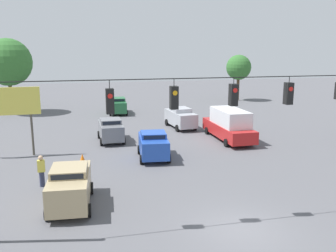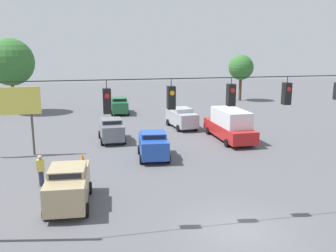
# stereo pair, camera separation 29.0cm
# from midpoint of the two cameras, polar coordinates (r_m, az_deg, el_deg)

# --- Properties ---
(ground_plane) EXTENTS (140.00, 140.00, 0.00)m
(ground_plane) POSITION_cam_midpoint_polar(r_m,az_deg,el_deg) (17.02, 10.58, -15.25)
(ground_plane) COLOR #56565B
(overhead_signal_span) EXTENTS (20.92, 0.38, 7.38)m
(overhead_signal_span) POSITION_cam_midpoint_polar(r_m,az_deg,el_deg) (16.64, 8.96, 1.31)
(overhead_signal_span) COLOR #4C473D
(overhead_signal_span) RESTS_ON ground_plane
(box_truck_red_oncoming_far) EXTENTS (2.43, 6.92, 2.63)m
(box_truck_red_oncoming_far) POSITION_cam_midpoint_polar(r_m,az_deg,el_deg) (31.85, 9.01, 0.21)
(box_truck_red_oncoming_far) COLOR red
(box_truck_red_oncoming_far) RESTS_ON ground_plane
(sedan_blue_withflow_mid) EXTENTS (2.36, 3.98, 1.90)m
(sedan_blue_withflow_mid) POSITION_cam_midpoint_polar(r_m,az_deg,el_deg) (26.31, -2.56, -2.87)
(sedan_blue_withflow_mid) COLOR #234CB2
(sedan_blue_withflow_mid) RESTS_ON ground_plane
(sedan_grey_withflow_far) EXTENTS (2.07, 3.96, 1.89)m
(sedan_grey_withflow_far) POSITION_cam_midpoint_polar(r_m,az_deg,el_deg) (31.41, -8.98, -0.55)
(sedan_grey_withflow_far) COLOR slate
(sedan_grey_withflow_far) RESTS_ON ground_plane
(sedan_green_withflow_deep) EXTENTS (2.22, 4.47, 1.89)m
(sedan_green_withflow_deep) POSITION_cam_midpoint_polar(r_m,az_deg,el_deg) (44.40, -7.86, 3.15)
(sedan_green_withflow_deep) COLOR #236038
(sedan_green_withflow_deep) RESTS_ON ground_plane
(sedan_silver_oncoming_deep) EXTENTS (2.35, 4.69, 1.97)m
(sedan_silver_oncoming_deep) POSITION_cam_midpoint_polar(r_m,az_deg,el_deg) (36.18, 1.69, 1.31)
(sedan_silver_oncoming_deep) COLOR #A8AAB2
(sedan_silver_oncoming_deep) RESTS_ON ground_plane
(sedan_tan_parked_shoulder) EXTENTS (2.32, 4.47, 2.02)m
(sedan_tan_parked_shoulder) POSITION_cam_midpoint_polar(r_m,az_deg,el_deg) (19.23, -15.13, -8.77)
(sedan_tan_parked_shoulder) COLOR tan
(sedan_tan_parked_shoulder) RESTS_ON ground_plane
(traffic_cone_nearest) EXTENTS (0.37, 0.37, 0.58)m
(traffic_cone_nearest) POSITION_cam_midpoint_polar(r_m,az_deg,el_deg) (20.02, -13.23, -10.17)
(traffic_cone_nearest) COLOR orange
(traffic_cone_nearest) RESTS_ON ground_plane
(traffic_cone_second) EXTENTS (0.37, 0.37, 0.58)m
(traffic_cone_second) POSITION_cam_midpoint_polar(r_m,az_deg,el_deg) (22.22, -12.85, -7.89)
(traffic_cone_second) COLOR orange
(traffic_cone_second) RESTS_ON ground_plane
(traffic_cone_third) EXTENTS (0.37, 0.37, 0.58)m
(traffic_cone_third) POSITION_cam_midpoint_polar(r_m,az_deg,el_deg) (24.17, -13.37, -6.28)
(traffic_cone_third) COLOR orange
(traffic_cone_third) RESTS_ON ground_plane
(traffic_cone_fourth) EXTENTS (0.37, 0.37, 0.58)m
(traffic_cone_fourth) POSITION_cam_midpoint_polar(r_m,az_deg,el_deg) (26.36, -13.23, -4.73)
(traffic_cone_fourth) COLOR orange
(traffic_cone_fourth) RESTS_ON ground_plane
(roadside_billboard) EXTENTS (4.66, 0.16, 4.98)m
(roadside_billboard) POSITION_cam_midpoint_polar(r_m,az_deg,el_deg) (28.55, -23.79, 2.84)
(roadside_billboard) COLOR #4C473D
(roadside_billboard) RESTS_ON ground_plane
(pedestrian) EXTENTS (0.40, 0.28, 1.81)m
(pedestrian) POSITION_cam_midpoint_polar(r_m,az_deg,el_deg) (22.30, -19.08, -6.47)
(pedestrian) COLOR #2D334C
(pedestrian) RESTS_ON ground_plane
(tree_horizon_left) EXTENTS (3.60, 3.60, 6.61)m
(tree_horizon_left) POSITION_cam_midpoint_polar(r_m,az_deg,el_deg) (55.62, 10.56, 8.74)
(tree_horizon_left) COLOR #4C3823
(tree_horizon_left) RESTS_ON ground_plane
(tree_horizon_right) EXTENTS (5.48, 5.48, 8.72)m
(tree_horizon_right) POSITION_cam_midpoint_polar(r_m,az_deg,el_deg) (47.64, -23.37, 8.91)
(tree_horizon_right) COLOR brown
(tree_horizon_right) RESTS_ON ground_plane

